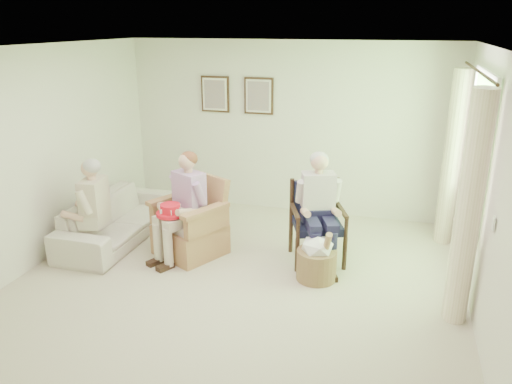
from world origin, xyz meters
The scene contains 19 objects.
floor centered at (0.00, 0.00, 0.00)m, with size 5.50×5.50×0.00m, color beige.
back_wall centered at (0.00, 2.75, 1.30)m, with size 5.00×0.04×2.60m, color silver.
front_wall centered at (0.00, -2.75, 1.30)m, with size 5.00×0.04×2.60m, color silver.
left_wall centered at (-2.50, 0.00, 1.30)m, with size 0.04×5.50×2.60m, color silver.
right_wall centered at (2.50, 0.00, 1.30)m, with size 0.04×5.50×2.60m, color silver.
ceiling centered at (0.00, 0.00, 2.60)m, with size 5.00×5.50×0.02m, color white.
window centered at (2.46, 1.20, 1.58)m, with size 0.13×2.50×1.63m.
curtain_left centered at (2.33, 0.22, 1.15)m, with size 0.34×0.34×2.30m, color #FAE5C4.
curtain_right centered at (2.33, 2.18, 1.15)m, with size 0.34×0.34×2.30m, color #FAE5C4.
framed_print_left centered at (-1.15, 2.71, 1.78)m, with size 0.45×0.05×0.55m.
framed_print_right centered at (-0.45, 2.71, 1.78)m, with size 0.45×0.05×0.55m.
wicker_armchair centered at (-0.82, 0.85, 0.31)m, with size 0.77×0.77×0.99m.
wood_armchair centered at (0.77, 1.16, 0.53)m, with size 0.63×0.59×0.97m.
sofa centered at (-1.95, 0.96, 0.29)m, with size 0.78×2.00×0.58m, color beige.
person_wicker centered at (-0.82, 0.72, 0.77)m, with size 0.40×0.62×1.33m.
person_dark centered at (0.77, 1.00, 0.80)m, with size 0.40×0.63×1.36m.
person_sofa centered at (-1.95, 0.38, 0.71)m, with size 0.42×0.63×1.25m.
red_hat centered at (-0.94, 0.54, 0.68)m, with size 0.34×0.34×0.14m.
hatbox centered at (0.86, 0.60, 0.27)m, with size 0.47×0.47×0.68m.
Camera 1 is at (1.63, -4.56, 2.84)m, focal length 35.00 mm.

